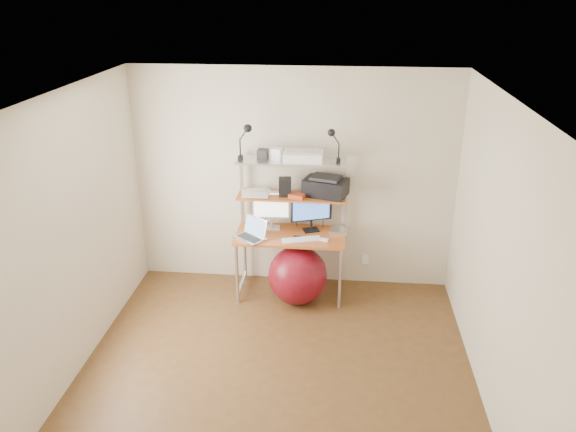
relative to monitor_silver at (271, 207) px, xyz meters
name	(u,v)px	position (x,y,z in m)	size (l,w,h in m)	color
room	(274,251)	(0.23, -1.59, 0.26)	(3.60, 3.60, 3.60)	brown
computer_desk	(291,214)	(0.23, -0.09, -0.04)	(1.20, 0.60, 1.57)	#C96F27
wall_outlet	(365,259)	(1.08, 0.20, -0.69)	(0.08, 0.01, 0.12)	white
monitor_silver	(271,207)	(0.00, 0.00, 0.00)	(0.43, 0.16, 0.47)	silver
monitor_black	(311,211)	(0.45, -0.01, -0.02)	(0.45, 0.20, 0.46)	black
laptop	(253,234)	(-0.17, -0.28, -0.20)	(0.41, 0.40, 0.28)	silver
keyboard	(301,240)	(0.36, -0.28, -0.25)	(0.42, 0.12, 0.01)	white
mouse	(325,240)	(0.61, -0.28, -0.24)	(0.08, 0.05, 0.02)	white
mac_mini	(340,231)	(0.77, -0.04, -0.23)	(0.20, 0.20, 0.04)	silver
phone	(297,239)	(0.30, -0.27, -0.25)	(0.08, 0.14, 0.01)	black
printer	(326,186)	(0.60, 0.02, 0.26)	(0.52, 0.42, 0.22)	black
nas_cube	(285,187)	(0.16, -0.03, 0.26)	(0.13, 0.13, 0.20)	black
red_box	(297,196)	(0.29, -0.10, 0.18)	(0.16, 0.11, 0.05)	#BA3F1D
scanner	(303,156)	(0.35, -0.02, 0.61)	(0.41, 0.27, 0.11)	white
box_white	(277,154)	(0.07, -0.02, 0.62)	(0.11, 0.09, 0.12)	white
box_grey	(263,154)	(-0.08, -0.02, 0.61)	(0.11, 0.11, 0.11)	#2A2B2D
clip_lamp_left	(246,134)	(-0.24, -0.08, 0.84)	(0.16, 0.09, 0.39)	black
clip_lamp_right	(333,138)	(0.66, -0.07, 0.82)	(0.14, 0.08, 0.36)	black
exercise_ball	(298,275)	(0.32, -0.32, -0.67)	(0.65, 0.65, 0.65)	maroon
paper_stack	(256,193)	(-0.16, -0.01, 0.17)	(0.33, 0.36, 0.02)	white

